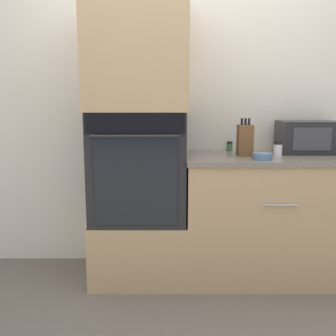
% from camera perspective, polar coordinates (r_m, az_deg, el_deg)
% --- Properties ---
extents(ground_plane, '(12.00, 12.00, 0.00)m').
position_cam_1_polar(ground_plane, '(2.78, 2.95, -17.85)').
color(ground_plane, '#6B6056').
extents(wall_back, '(8.00, 0.05, 2.50)m').
position_cam_1_polar(wall_back, '(3.09, 2.58, 9.08)').
color(wall_back, silver).
rests_on(wall_back, ground_plane).
extents(oven_cabinet_base, '(0.68, 0.60, 0.45)m').
position_cam_1_polar(oven_cabinet_base, '(2.97, -3.96, -11.26)').
color(oven_cabinet_base, tan).
rests_on(oven_cabinet_base, ground_plane).
extents(wall_oven, '(0.65, 0.64, 0.76)m').
position_cam_1_polar(wall_oven, '(2.80, -4.12, 0.39)').
color(wall_oven, black).
rests_on(wall_oven, oven_cabinet_base).
extents(oven_cabinet_upper, '(0.68, 0.60, 0.78)m').
position_cam_1_polar(oven_cabinet_upper, '(2.78, -4.32, 16.28)').
color(oven_cabinet_upper, tan).
rests_on(oven_cabinet_upper, wall_oven).
extents(counter_unit, '(1.21, 0.63, 0.90)m').
position_cam_1_polar(counter_unit, '(2.97, 14.38, -6.84)').
color(counter_unit, tan).
rests_on(counter_unit, ground_plane).
extents(microwave, '(0.43, 0.29, 0.24)m').
position_cam_1_polar(microwave, '(3.07, 19.85, 4.24)').
color(microwave, '#232326').
rests_on(microwave, counter_unit).
extents(knife_block, '(0.10, 0.12, 0.26)m').
position_cam_1_polar(knife_block, '(2.80, 11.22, 3.99)').
color(knife_block, brown).
rests_on(knife_block, counter_unit).
extents(bowl, '(0.13, 0.13, 0.04)m').
position_cam_1_polar(bowl, '(2.67, 13.66, 1.67)').
color(bowl, '#517599').
rests_on(bowl, counter_unit).
extents(condiment_jar_near, '(0.06, 0.06, 0.11)m').
position_cam_1_polar(condiment_jar_near, '(2.79, 15.77, 2.64)').
color(condiment_jar_near, silver).
rests_on(condiment_jar_near, counter_unit).
extents(condiment_jar_mid, '(0.05, 0.05, 0.07)m').
position_cam_1_polar(condiment_jar_mid, '(3.07, 9.04, 3.14)').
color(condiment_jar_mid, '#427047').
rests_on(condiment_jar_mid, counter_unit).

